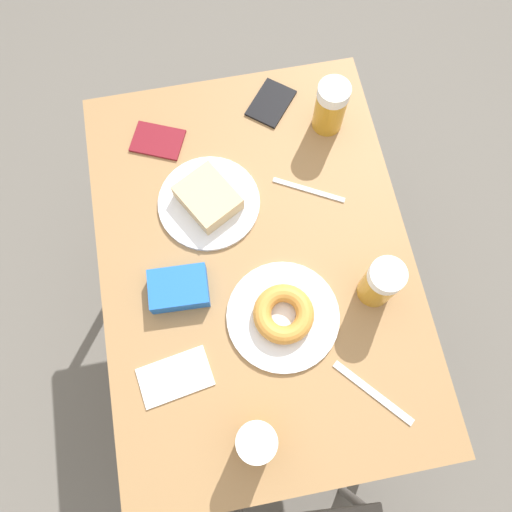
# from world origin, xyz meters

# --- Properties ---
(ground_plane) EXTENTS (8.00, 8.00, 0.00)m
(ground_plane) POSITION_xyz_m (0.00, 0.00, 0.00)
(ground_plane) COLOR #666059
(table) EXTENTS (0.73, 1.03, 0.75)m
(table) POSITION_xyz_m (0.00, 0.00, 0.69)
(table) COLOR #997044
(table) RESTS_ON ground_plane
(plate_with_cake) EXTENTS (0.25, 0.25, 0.05)m
(plate_with_cake) POSITION_xyz_m (0.09, -0.16, 0.77)
(plate_with_cake) COLOR silver
(plate_with_cake) RESTS_ON table
(plate_with_donut) EXTENTS (0.25, 0.25, 0.05)m
(plate_with_donut) POSITION_xyz_m (-0.03, 0.15, 0.77)
(plate_with_donut) COLOR silver
(plate_with_donut) RESTS_ON table
(beer_mug_left) EXTENTS (0.08, 0.08, 0.14)m
(beer_mug_left) POSITION_xyz_m (0.07, 0.39, 0.83)
(beer_mug_left) COLOR #C68C23
(beer_mug_left) RESTS_ON table
(beer_mug_center) EXTENTS (0.08, 0.08, 0.14)m
(beer_mug_center) POSITION_xyz_m (-0.25, -0.32, 0.83)
(beer_mug_center) COLOR #C68C23
(beer_mug_center) RESTS_ON table
(beer_mug_right) EXTENTS (0.08, 0.08, 0.14)m
(beer_mug_right) POSITION_xyz_m (-0.25, 0.13, 0.83)
(beer_mug_right) COLOR #C68C23
(beer_mug_right) RESTS_ON table
(napkin_folded) EXTENTS (0.17, 0.11, 0.00)m
(napkin_folded) POSITION_xyz_m (0.22, 0.23, 0.76)
(napkin_folded) COLOR white
(napkin_folded) RESTS_ON table
(fork) EXTENTS (0.17, 0.10, 0.00)m
(fork) POSITION_xyz_m (-0.16, -0.15, 0.76)
(fork) COLOR silver
(fork) RESTS_ON table
(knife) EXTENTS (0.14, 0.16, 0.00)m
(knife) POSITION_xyz_m (-0.19, 0.34, 0.76)
(knife) COLOR silver
(knife) RESTS_ON table
(passport_near_edge) EXTENTS (0.15, 0.13, 0.01)m
(passport_near_edge) POSITION_xyz_m (0.19, -0.35, 0.76)
(passport_near_edge) COLOR maroon
(passport_near_edge) RESTS_ON table
(passport_far_edge) EXTENTS (0.15, 0.15, 0.01)m
(passport_far_edge) POSITION_xyz_m (-0.12, -0.41, 0.76)
(passport_far_edge) COLOR black
(passport_far_edge) RESTS_ON table
(blue_pouch) EXTENTS (0.14, 0.10, 0.05)m
(blue_pouch) POSITION_xyz_m (0.19, 0.04, 0.78)
(blue_pouch) COLOR blue
(blue_pouch) RESTS_ON table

